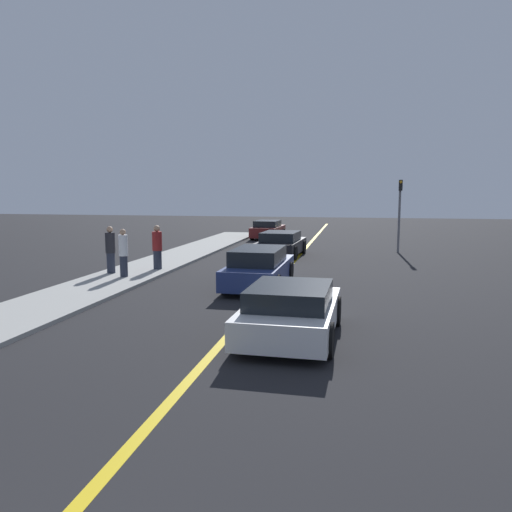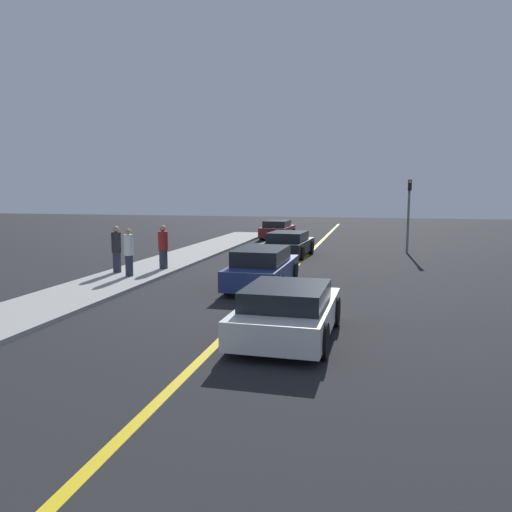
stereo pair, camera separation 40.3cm
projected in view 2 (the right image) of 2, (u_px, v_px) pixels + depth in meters
road_center_line at (288, 274)px, 19.31m from camera, size 0.20×60.00×0.01m
sidewalk_left at (149, 269)px, 20.26m from camera, size 2.59×35.35×0.12m
car_near_right_lane at (288, 311)px, 10.89m from camera, size 2.10×3.93×1.20m
car_ahead_center at (263, 268)px, 16.70m from camera, size 1.89×4.52×1.33m
car_far_distant at (288, 244)px, 24.52m from camera, size 2.19×4.18×1.22m
car_parked_left_lot at (277, 230)px, 33.60m from camera, size 1.95×3.94×1.22m
pedestrian_near_curb at (129, 252)px, 18.13m from camera, size 0.33×0.33×1.73m
pedestrian_mid_group at (117, 249)px, 18.96m from camera, size 0.36×0.36×1.77m
pedestrian_far_standing at (163, 247)px, 19.88m from camera, size 0.38×0.38×1.74m
traffic_light at (409, 208)px, 25.43m from camera, size 0.18×0.40×3.76m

